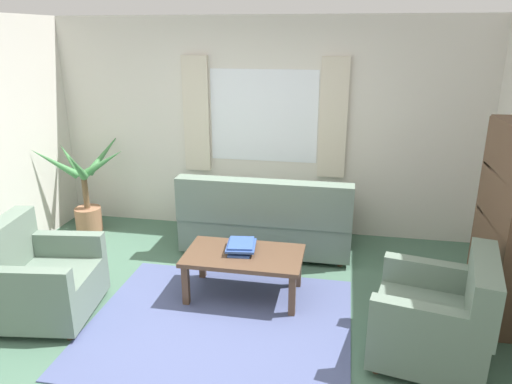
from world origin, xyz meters
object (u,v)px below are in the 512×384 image
object	(u,v)px
coffee_table	(244,259)
book_stack_on_table	(241,246)
armchair_left	(39,279)
potted_plant	(86,192)
bookshelf	(506,223)
armchair_right	(438,318)
couch	(267,221)

from	to	relation	value
coffee_table	book_stack_on_table	size ratio (longest dim) A/B	3.12
coffee_table	armchair_left	bearing A→B (deg)	-158.77
potted_plant	book_stack_on_table	bearing A→B (deg)	-26.69
coffee_table	book_stack_on_table	distance (m)	0.12
armchair_left	bookshelf	distance (m)	4.04
armchair_right	bookshelf	world-z (taller)	bookshelf
armchair_right	book_stack_on_table	size ratio (longest dim) A/B	2.80
armchair_left	coffee_table	distance (m)	1.82
armchair_left	armchair_right	world-z (taller)	same
armchair_right	book_stack_on_table	distance (m)	1.82
bookshelf	coffee_table	bearing A→B (deg)	92.44
coffee_table	potted_plant	distance (m)	2.56
armchair_left	armchair_right	distance (m)	3.33
armchair_right	coffee_table	bearing A→B (deg)	-99.73
coffee_table	potted_plant	size ratio (longest dim) A/B	0.92
armchair_left	armchair_right	size ratio (longest dim) A/B	0.95
book_stack_on_table	potted_plant	distance (m)	2.49
couch	armchair_right	xyz separation A→B (m)	(1.59, -1.66, -0.01)
armchair_right	book_stack_on_table	world-z (taller)	armchair_right
armchair_left	bookshelf	xyz separation A→B (m)	(3.93, 0.75, 0.53)
armchair_left	coffee_table	world-z (taller)	armchair_left
potted_plant	bookshelf	size ratio (longest dim) A/B	0.69
coffee_table	book_stack_on_table	xyz separation A→B (m)	(-0.04, 0.06, 0.10)
book_stack_on_table	potted_plant	bearing A→B (deg)	153.31
armchair_right	book_stack_on_table	bearing A→B (deg)	-101.12
couch	book_stack_on_table	size ratio (longest dim) A/B	5.39
potted_plant	bookshelf	bearing A→B (deg)	-13.56
coffee_table	book_stack_on_table	bearing A→B (deg)	122.21
bookshelf	potted_plant	bearing A→B (deg)	76.44
armchair_right	potted_plant	bearing A→B (deg)	-103.48
potted_plant	coffee_table	bearing A→B (deg)	-27.54
potted_plant	bookshelf	distance (m)	4.64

